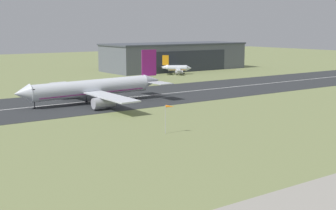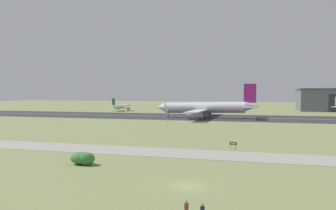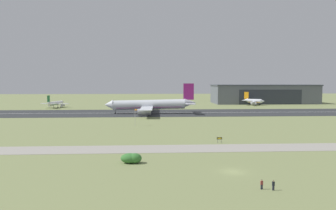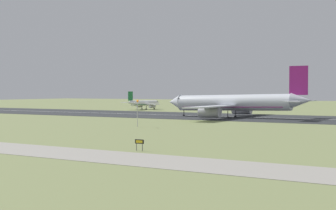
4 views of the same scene
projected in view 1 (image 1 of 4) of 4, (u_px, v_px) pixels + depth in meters
ground_plane at (257, 128)px, 115.85m from camera, size 711.53×711.53×0.00m
runway_strip at (129, 97)px, 165.50m from camera, size 471.53×44.49×0.06m
runway_centreline at (129, 97)px, 165.49m from camera, size 424.37×0.70×0.01m
hangar_building at (175, 56)px, 272.80m from camera, size 84.40×31.64×15.46m
airplane_landing at (92, 88)px, 152.07m from camera, size 51.43×56.31×16.87m
airplane_parked_west at (177, 68)px, 245.96m from camera, size 17.41×17.66×10.06m
windsock_pole at (169, 108)px, 108.15m from camera, size 1.65×1.88×6.80m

